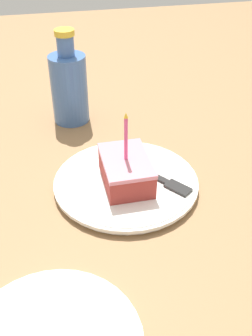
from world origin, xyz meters
The scene contains 5 objects.
ground_plane centered at (0.00, 0.00, -0.02)m, with size 2.40×2.40×0.04m.
plate centered at (-0.01, 0.01, 0.01)m, with size 0.26×0.26×0.02m.
cake_slice centered at (-0.01, 0.02, 0.04)m, with size 0.08×0.12×0.14m.
fork centered at (-0.06, 0.02, 0.02)m, with size 0.12×0.16×0.00m.
bottle centered at (0.05, -0.26, 0.08)m, with size 0.08×0.08×0.21m.
Camera 1 is at (0.11, 0.55, 0.44)m, focal length 42.00 mm.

